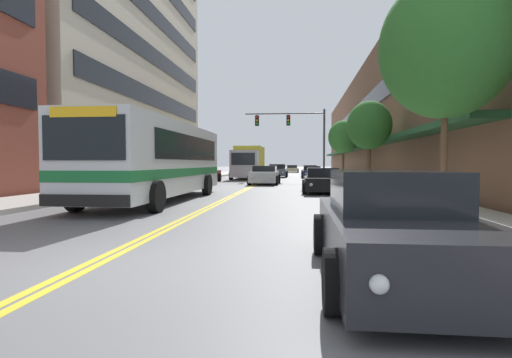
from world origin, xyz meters
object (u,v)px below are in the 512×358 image
Objects in this scene: car_navy_parked_right_end at (312,172)px; traffic_signal_mast at (296,129)px; city_bus at (158,158)px; car_silver_moving_lead at (265,175)px; street_tree_right_mid at (369,126)px; car_red_parked_left_mid at (205,174)px; car_beige_moving_second at (292,169)px; car_charcoal_parked_right_foreground at (393,229)px; fire_hydrant at (362,183)px; car_slate_blue_moving_third at (277,171)px; street_tree_right_near at (446,47)px; car_dark_grey_parked_right_far at (310,171)px; street_tree_right_far at (343,137)px; box_truck at (248,162)px; car_black_parked_right_mid at (322,181)px.

traffic_signal_mast is at bearing -105.36° from car_navy_parked_right_end.
city_bus reaches higher than car_silver_moving_lead.
city_bus is 2.27× the size of street_tree_right_mid.
car_silver_moving_lead is at bearing -25.33° from car_red_parked_left_mid.
car_red_parked_left_mid is 0.90× the size of car_navy_parked_right_end.
car_beige_moving_second is 0.68× the size of traffic_signal_mast.
car_charcoal_parked_right_foreground is 13.47m from fire_hydrant.
traffic_signal_mast is at bearing 72.51° from car_silver_moving_lead.
street_tree_right_mid reaches higher than car_slate_blue_moving_third.
street_tree_right_near is (4.22, -24.28, 0.13)m from traffic_signal_mast.
car_navy_parked_right_end is at bearing 95.00° from street_tree_right_near.
fire_hydrant is (5.24, -23.84, -0.04)m from car_slate_blue_moving_third.
car_dark_grey_parked_right_far is 0.70× the size of street_tree_right_near.
fire_hydrant is at bearing -103.38° from street_tree_right_mid.
car_beige_moving_second is 28.60m from traffic_signal_mast.
traffic_signal_mast reaches higher than street_tree_right_far.
city_bus is at bearing -95.28° from car_beige_moving_second.
car_silver_moving_lead is 8.19m from traffic_signal_mast.
traffic_signal_mast is (4.54, -2.28, 2.89)m from box_truck.
car_black_parked_right_mid is 10.72m from street_tree_right_near.
car_silver_moving_lead is (3.16, 13.03, -1.11)m from city_bus.
street_tree_right_mid is at bearing -81.70° from car_navy_parked_right_end.
traffic_signal_mast is 8.12× the size of fire_hydrant.
car_silver_moving_lead is 11.22m from fire_hydrant.
city_bus is 22.21m from box_truck.
car_charcoal_parked_right_foreground is 32.98m from box_truck.
traffic_signal_mast is at bearing 93.02° from car_charcoal_parked_right_foreground.
traffic_signal_mast reaches higher than box_truck.
city_bus is at bearing -96.95° from car_slate_blue_moving_third.
car_slate_blue_moving_third is at bearing 106.03° from traffic_signal_mast.
box_truck reaches higher than car_charcoal_parked_right_foreground.
street_tree_right_far reaches higher than car_silver_moving_lead.
car_navy_parked_right_end is 7.13m from box_truck.
car_red_parked_left_mid reaches higher than fire_hydrant.
street_tree_right_mid reaches higher than car_black_parked_right_mid.
car_dark_grey_parked_right_far is at bearing 102.68° from street_tree_right_far.
car_black_parked_right_mid is (6.84, 5.19, -1.15)m from city_bus.
car_navy_parked_right_end is 22.68m from car_beige_moving_second.
car_charcoal_parked_right_foreground is at bearing -87.58° from car_beige_moving_second.
car_charcoal_parked_right_foreground is (8.71, -25.56, 0.02)m from car_red_parked_left_mid.
car_black_parked_right_mid is at bearing -49.70° from car_red_parked_left_mid.
car_silver_moving_lead is 0.94× the size of street_tree_right_mid.
street_tree_right_mid is (2.73, 2.33, 3.05)m from car_black_parked_right_mid.
car_slate_blue_moving_third is at bearing 159.95° from car_navy_parked_right_end.
car_silver_moving_lead is (-3.71, -18.75, 0.04)m from car_dark_grey_parked_right_far.
car_silver_moving_lead reaches higher than car_beige_moving_second.
car_red_parked_left_mid is at bearing -100.75° from car_beige_moving_second.
car_navy_parked_right_end is 0.93× the size of street_tree_right_far.
city_bus is at bearing 155.46° from street_tree_right_near.
car_dark_grey_parked_right_far is at bearing 90.45° from car_navy_parked_right_end.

